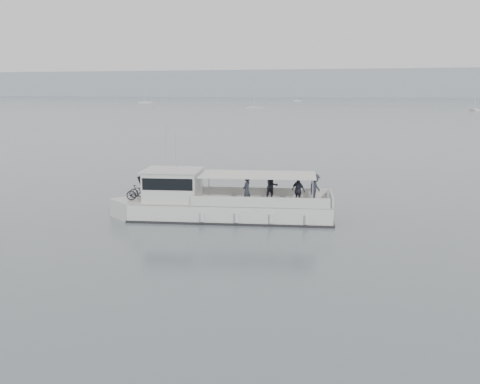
# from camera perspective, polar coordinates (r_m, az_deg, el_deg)

# --- Properties ---
(ground) EXTENTS (1400.00, 1400.00, 0.00)m
(ground) POSITION_cam_1_polar(r_m,az_deg,el_deg) (31.20, 4.37, -2.69)
(ground) COLOR slate
(ground) RESTS_ON ground
(headland) EXTENTS (1400.00, 90.00, 28.00)m
(headland) POSITION_cam_1_polar(r_m,az_deg,el_deg) (589.92, 14.53, 11.12)
(headland) COLOR #939EA8
(headland) RESTS_ON ground
(tour_boat) EXTENTS (13.05, 4.86, 5.43)m
(tour_boat) POSITION_cam_1_polar(r_m,az_deg,el_deg) (30.64, -3.01, -1.22)
(tour_boat) COLOR silver
(tour_boat) RESTS_ON ground
(moored_fleet) EXTENTS (305.90, 316.28, 10.42)m
(moored_fleet) POSITION_cam_1_polar(r_m,az_deg,el_deg) (219.88, 7.85, 8.90)
(moored_fleet) COLOR silver
(moored_fleet) RESTS_ON ground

